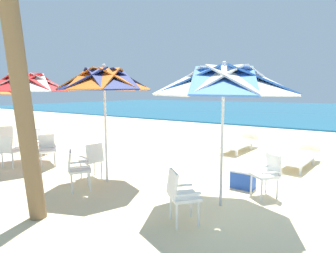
# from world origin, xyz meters

# --- Properties ---
(ground_plane) EXTENTS (80.00, 80.00, 0.00)m
(ground_plane) POSITION_xyz_m (0.00, 0.00, 0.00)
(ground_plane) COLOR beige
(sea) EXTENTS (80.00, 36.00, 0.10)m
(sea) POSITION_xyz_m (0.00, 27.06, 0.05)
(sea) COLOR #19607F
(sea) RESTS_ON ground
(surf_foam) EXTENTS (80.00, 0.70, 0.01)m
(surf_foam) POSITION_xyz_m (0.00, 8.76, 0.01)
(surf_foam) COLOR white
(surf_foam) RESTS_ON ground
(beach_umbrella_0) EXTENTS (2.50, 2.50, 2.60)m
(beach_umbrella_0) POSITION_xyz_m (-0.18, -2.55, 2.24)
(beach_umbrella_0) COLOR silver
(beach_umbrella_0) RESTS_ON ground
(plastic_chair_0) EXTENTS (0.63, 0.63, 0.87)m
(plastic_chair_0) POSITION_xyz_m (-0.44, -3.55, 0.50)
(plastic_chair_0) COLOR white
(plastic_chair_0) RESTS_ON ground
(plastic_chair_1) EXTENTS (0.63, 0.63, 0.87)m
(plastic_chair_1) POSITION_xyz_m (0.40, -1.62, 0.50)
(plastic_chair_1) COLOR white
(plastic_chair_1) RESTS_ON ground
(beach_umbrella_1) EXTENTS (2.06, 2.06, 2.68)m
(beach_umbrella_1) POSITION_xyz_m (-2.90, -2.77, 2.31)
(beach_umbrella_1) COLOR silver
(beach_umbrella_1) RESTS_ON ground
(plastic_chair_2) EXTENTS (0.62, 0.63, 0.87)m
(plastic_chair_2) POSITION_xyz_m (-3.01, -3.51, 0.50)
(plastic_chair_2) COLOR white
(plastic_chair_2) RESTS_ON ground
(plastic_chair_3) EXTENTS (0.55, 0.53, 0.87)m
(plastic_chair_3) POSITION_xyz_m (-3.34, -2.81, 0.50)
(plastic_chair_3) COLOR white
(plastic_chair_3) RESTS_ON ground
(beach_umbrella_2) EXTENTS (2.28, 2.28, 2.69)m
(beach_umbrella_2) POSITION_xyz_m (-6.07, -2.76, 2.31)
(beach_umbrella_2) COLOR silver
(beach_umbrella_2) RESTS_ON ground
(plastic_chair_4) EXTENTS (0.55, 0.58, 0.87)m
(plastic_chair_4) POSITION_xyz_m (-6.04, -3.37, 0.50)
(plastic_chair_4) COLOR white
(plastic_chair_4) RESTS_ON ground
(plastic_chair_5) EXTENTS (0.62, 0.61, 0.87)m
(plastic_chair_5) POSITION_xyz_m (-5.35, -2.69, 0.50)
(plastic_chair_5) COLOR white
(plastic_chair_5) RESTS_ON ground
(plastic_chair_6) EXTENTS (0.62, 0.60, 0.87)m
(plastic_chair_6) POSITION_xyz_m (-6.81, -2.03, 0.50)
(plastic_chair_6) COLOR white
(plastic_chair_6) RESTS_ON ground
(plastic_chair_7) EXTENTS (0.63, 0.63, 0.87)m
(plastic_chair_7) POSITION_xyz_m (-8.42, -2.27, 0.50)
(plastic_chair_7) COLOR white
(plastic_chair_7) RESTS_ON ground
(sun_lounger_1) EXTENTS (0.88, 2.20, 0.62)m
(sun_lounger_1) POSITION_xyz_m (0.59, 1.20, 0.28)
(sun_lounger_1) COLOR white
(sun_lounger_1) RESTS_ON ground
(sun_lounger_2) EXTENTS (0.76, 2.18, 0.62)m
(sun_lounger_2) POSITION_xyz_m (-1.48, 2.19, 0.28)
(sun_lounger_2) COLOR white
(sun_lounger_2) RESTS_ON ground
(palm_tree_1) EXTENTS (2.65, 2.91, 4.90)m
(palm_tree_1) POSITION_xyz_m (-2.47, -4.85, 3.24)
(palm_tree_1) COLOR brown
(palm_tree_1) RESTS_ON ground
(cooler_box) EXTENTS (0.50, 0.34, 0.40)m
(cooler_box) POSITION_xyz_m (-0.15, -1.41, 0.20)
(cooler_box) COLOR blue
(cooler_box) RESTS_ON ground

